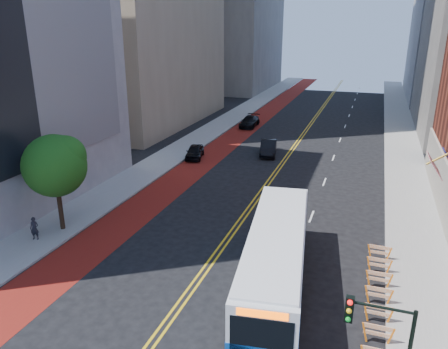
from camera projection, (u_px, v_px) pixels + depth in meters
ground at (173, 315)px, 21.69m from camera, size 160.00×160.00×0.00m
sidewalk_left at (190, 144)px, 52.15m from camera, size 4.00×140.00×0.15m
sidewalk_right at (405, 164)px, 44.74m from camera, size 4.00×140.00×0.15m
bus_lane_paint at (221, 147)px, 50.97m from camera, size 3.60×140.00×0.01m
center_line_inner at (288, 153)px, 48.52m from camera, size 0.14×140.00×0.01m
center_line_outer at (291, 154)px, 48.41m from camera, size 0.14×140.00×0.01m
lane_dashes at (340, 140)px, 54.13m from camera, size 0.14×98.20×0.01m
construction_barriers at (379, 302)px, 21.56m from camera, size 1.42×10.91×1.00m
street_tree at (56, 163)px, 28.94m from camera, size 4.20×4.20×6.70m
traffic_signal at (381, 342)px, 14.42m from camera, size 2.21×0.34×5.07m
transit_bus at (276, 258)px, 23.18m from camera, size 4.60×13.42×3.62m
car_a at (195, 152)px, 46.71m from camera, size 2.54×4.34×1.39m
car_b at (268, 148)px, 47.89m from camera, size 2.52×5.03×1.58m
car_c at (250, 122)px, 60.81m from camera, size 2.15×5.08×1.46m
pedestrian at (34, 228)px, 28.70m from camera, size 0.65×0.52×1.56m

